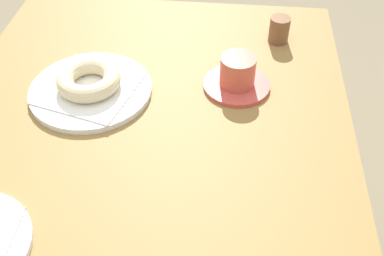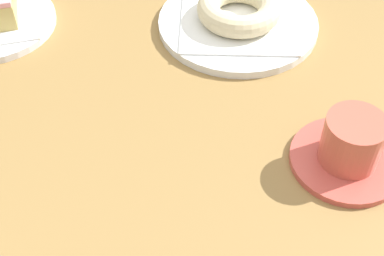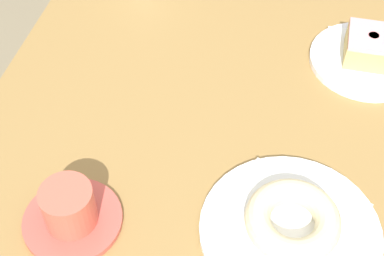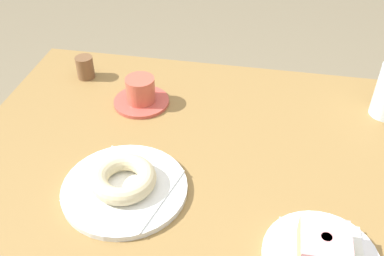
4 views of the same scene
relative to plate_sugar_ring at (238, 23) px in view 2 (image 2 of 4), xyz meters
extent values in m
cube|color=olive|center=(0.21, 0.12, -0.03)|extent=(1.19, 0.76, 0.05)
cylinder|color=olive|center=(-0.32, -0.18, -0.41)|extent=(0.07, 0.07, 0.71)
cylinder|color=white|center=(0.00, 0.00, 0.00)|extent=(0.24, 0.24, 0.01)
cube|color=white|center=(0.00, 0.00, 0.01)|extent=(0.21, 0.21, 0.00)
torus|color=beige|center=(0.00, 0.00, 0.03)|extent=(0.12, 0.12, 0.03)
cylinder|color=#C44D41|center=(-0.05, 0.28, 0.00)|extent=(0.13, 0.13, 0.01)
cylinder|color=#C55442|center=(-0.05, 0.28, 0.03)|extent=(0.07, 0.07, 0.06)
cylinder|color=black|center=(-0.05, 0.28, 0.06)|extent=(0.06, 0.06, 0.00)
camera|label=1|loc=(0.68, 0.27, 0.57)|focal=42.85mm
camera|label=2|loc=(0.23, 0.65, 0.50)|focal=51.81mm
camera|label=3|loc=(-0.41, 0.04, 0.65)|focal=53.33mm
camera|label=4|loc=(0.23, -0.55, 0.61)|focal=41.38mm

